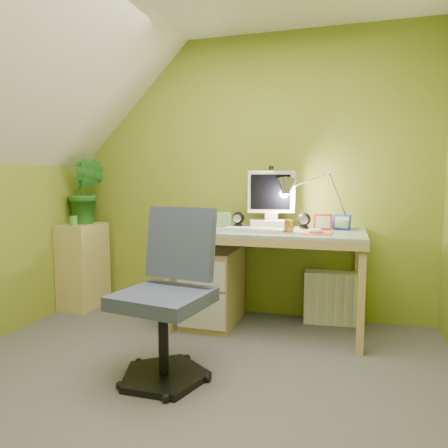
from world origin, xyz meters
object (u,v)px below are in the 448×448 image
(desk, at_px, (266,279))
(desk_lamp, at_px, (328,188))
(side_ledge, at_px, (83,266))
(potted_plant, at_px, (86,191))
(radiator, at_px, (331,297))
(task_chair, at_px, (163,295))
(monitor, at_px, (271,194))

(desk, bearing_deg, desk_lamp, 22.30)
(desk_lamp, height_order, side_ledge, desk_lamp)
(potted_plant, bearing_deg, radiator, 3.30)
(task_chair, bearing_deg, potted_plant, 147.55)
(monitor, relative_size, radiator, 1.29)
(desk, bearing_deg, monitor, 90.50)
(side_ledge, distance_m, task_chair, 1.72)
(side_ledge, relative_size, task_chair, 0.76)
(monitor, relative_size, potted_plant, 0.93)
(side_ledge, bearing_deg, desk_lamp, 2.28)
(potted_plant, distance_m, task_chair, 1.82)
(monitor, bearing_deg, task_chair, -124.14)
(monitor, xyz_separation_m, potted_plant, (-1.71, -0.04, 0.01))
(side_ledge, relative_size, radiator, 1.81)
(desk_lamp, height_order, radiator, desk_lamp)
(monitor, height_order, task_chair, monitor)
(desk, relative_size, potted_plant, 2.48)
(monitor, relative_size, desk_lamp, 0.85)
(desk, xyz_separation_m, potted_plant, (-1.71, 0.14, 0.68))
(potted_plant, relative_size, radiator, 1.39)
(desk, height_order, potted_plant, potted_plant)
(desk_lamp, xyz_separation_m, radiator, (0.04, 0.09, -0.90))
(desk_lamp, distance_m, task_chair, 1.60)
(radiator, bearing_deg, side_ledge, -179.03)
(side_ledge, bearing_deg, monitor, 2.87)
(potted_plant, bearing_deg, side_ledge, -115.40)
(potted_plant, bearing_deg, desk_lamp, 0.98)
(desk, bearing_deg, radiator, 29.34)
(monitor, bearing_deg, potted_plant, 166.68)
(desk, bearing_deg, task_chair, -112.22)
(desk, relative_size, desk_lamp, 2.27)
(radiator, bearing_deg, potted_plant, 179.72)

